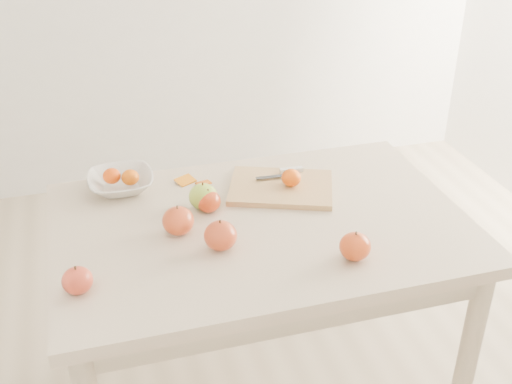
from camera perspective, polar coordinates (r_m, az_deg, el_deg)
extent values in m
cube|color=beige|center=(1.88, 0.42, -3.11)|extent=(1.20, 0.80, 0.04)
cylinder|color=#BCAA8E|center=(2.32, -15.12, -8.43)|extent=(0.06, 0.06, 0.71)
cylinder|color=#BCAA8E|center=(2.52, 10.04, -4.39)|extent=(0.06, 0.06, 0.71)
cylinder|color=#BCAA8E|center=(2.07, 18.18, -14.39)|extent=(0.06, 0.06, 0.71)
cube|color=tan|center=(2.03, 2.23, 0.40)|extent=(0.38, 0.33, 0.02)
ellipsoid|color=#CB4507|center=(2.01, 3.15, 1.29)|extent=(0.06, 0.06, 0.05)
imported|color=silver|center=(2.06, -11.93, 0.84)|extent=(0.21, 0.21, 0.05)
ellipsoid|color=#D04B07|center=(2.06, -12.71, 1.40)|extent=(0.06, 0.06, 0.05)
ellipsoid|color=#D15507|center=(2.04, -11.12, 1.29)|extent=(0.06, 0.06, 0.05)
cube|color=orange|center=(2.09, -6.29, 0.93)|extent=(0.07, 0.07, 0.01)
cube|color=#C4580D|center=(2.07, -4.69, 0.74)|extent=(0.05, 0.04, 0.01)
cube|color=silver|center=(2.10, 3.17, 1.96)|extent=(0.08, 0.02, 0.01)
cube|color=#34373B|center=(2.05, 1.30, 1.35)|extent=(0.10, 0.02, 0.00)
ellipsoid|color=olive|center=(1.92, -4.72, -0.40)|extent=(0.09, 0.09, 0.08)
ellipsoid|color=maroon|center=(1.73, -3.18, -3.89)|extent=(0.09, 0.09, 0.08)
ellipsoid|color=#A71B08|center=(1.71, 8.80, -4.81)|extent=(0.08, 0.08, 0.08)
ellipsoid|color=maroon|center=(1.64, -15.59, -7.59)|extent=(0.08, 0.08, 0.07)
ellipsoid|color=#A72118|center=(1.81, -6.94, -2.55)|extent=(0.09, 0.09, 0.08)
ellipsoid|color=#8B1302|center=(1.91, -4.25, -0.82)|extent=(0.07, 0.07, 0.07)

